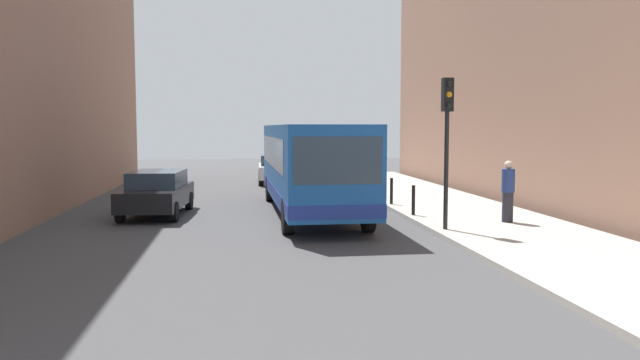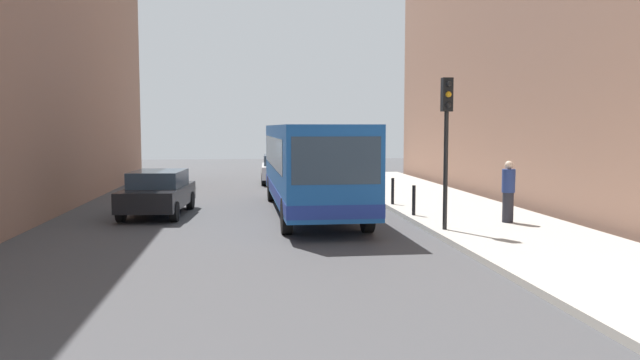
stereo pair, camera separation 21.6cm
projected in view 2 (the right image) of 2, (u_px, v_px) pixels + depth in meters
name	position (u px, v px, depth m)	size (l,w,h in m)	color
ground_plane	(309.00, 227.00, 18.29)	(80.00, 80.00, 0.00)	#424244
sidewalk	(485.00, 221.00, 18.92)	(4.40, 40.00, 0.15)	#ADA89E
bus	(310.00, 163.00, 21.04)	(2.66, 11.05, 3.00)	#19519E
car_beside_bus	(158.00, 192.00, 20.73)	(2.13, 4.52, 1.48)	black
car_behind_bus	(279.00, 168.00, 32.79)	(1.98, 4.46, 1.48)	silver
traffic_light	(447.00, 124.00, 16.71)	(0.28, 0.33, 4.10)	black
bollard_near	(414.00, 200.00, 19.68)	(0.11, 0.11, 0.95)	black
bollard_mid	(393.00, 191.00, 22.50)	(0.11, 0.11, 0.95)	black
pedestrian_near_signal	(508.00, 192.00, 18.16)	(0.38, 0.38, 1.80)	#26262D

